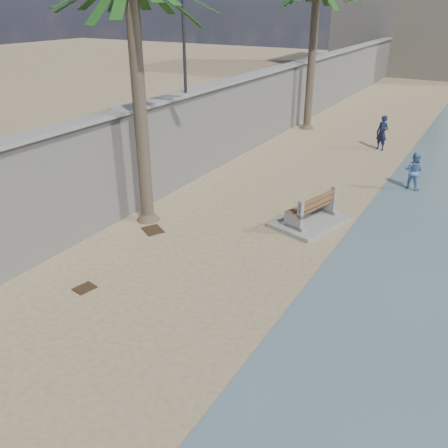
% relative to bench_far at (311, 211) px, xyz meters
% --- Properties ---
extents(seawall, '(0.45, 70.00, 3.50)m').
position_rel_bench_far_xyz_m(seawall, '(-5.90, 9.32, 1.29)').
color(seawall, gray).
rests_on(seawall, ground_plane).
extents(wall_cap, '(0.80, 70.00, 0.12)m').
position_rel_bench_far_xyz_m(wall_cap, '(-5.90, 9.32, 3.09)').
color(wall_cap, gray).
rests_on(wall_cap, seawall).
extents(bench_far, '(2.32, 2.87, 1.05)m').
position_rel_bench_far_xyz_m(bench_far, '(0.00, 0.00, 0.00)').
color(bench_far, gray).
rests_on(bench_far, ground_plane).
extents(streetlight, '(0.28, 0.28, 5.12)m').
position_rel_bench_far_xyz_m(streetlight, '(-5.80, 1.32, 6.19)').
color(streetlight, '#2D2D33').
rests_on(streetlight, wall_cap).
extents(person_a, '(0.84, 0.73, 1.96)m').
position_rel_bench_far_xyz_m(person_a, '(-0.09, 10.00, 0.52)').
color(person_a, '#141A39').
rests_on(person_a, ground_plane).
extents(person_b, '(0.87, 0.71, 1.65)m').
position_rel_bench_far_xyz_m(person_b, '(2.30, 5.10, 0.36)').
color(person_b, '#5174A8').
rests_on(person_b, ground_plane).
extents(debris_c, '(0.90, 0.85, 0.03)m').
position_rel_bench_far_xyz_m(debris_c, '(-4.23, -3.09, -0.44)').
color(debris_c, '#382616').
rests_on(debris_c, ground_plane).
extents(debris_d, '(0.51, 0.59, 0.03)m').
position_rel_bench_far_xyz_m(debris_d, '(-3.63, -6.73, -0.44)').
color(debris_d, '#382616').
rests_on(debris_d, ground_plane).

